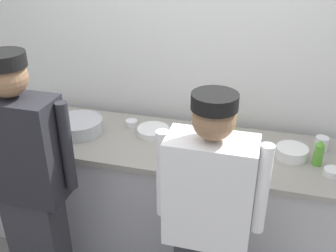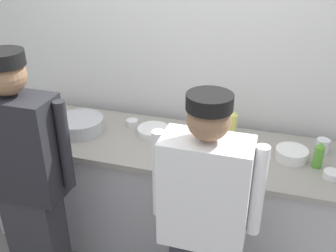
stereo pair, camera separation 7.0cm
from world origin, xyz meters
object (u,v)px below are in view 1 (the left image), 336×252
at_px(mixing_bowl_steel, 79,126).
at_px(deli_cup, 322,144).
at_px(squeeze_bottle_primary, 319,153).
at_px(ramekin_green_sauce, 50,113).
at_px(chef_near_left, 28,181).
at_px(chef_center, 207,223).
at_px(squeeze_bottle_secondary, 232,123).
at_px(plate_stack_front, 292,152).
at_px(ramekin_yellow_sauce, 332,172).
at_px(ramekin_orange_sauce, 26,132).
at_px(sheet_tray, 205,148).
at_px(ramekin_red_sauce, 132,123).
at_px(plate_stack_rear, 153,131).

bearing_deg(mixing_bowl_steel, deli_cup, 6.56).
distance_m(squeeze_bottle_primary, deli_cup, 0.21).
xyz_separation_m(ramekin_green_sauce, deli_cup, (2.08, 0.01, 0.02)).
height_order(chef_near_left, ramekin_green_sauce, chef_near_left).
relative_size(chef_near_left, chef_center, 1.06).
relative_size(squeeze_bottle_primary, squeeze_bottle_secondary, 0.91).
distance_m(squeeze_bottle_primary, squeeze_bottle_secondary, 0.64).
height_order(plate_stack_front, ramekin_yellow_sauce, plate_stack_front).
xyz_separation_m(ramekin_orange_sauce, ramekin_yellow_sauce, (2.14, 0.03, 0.00)).
bearing_deg(plate_stack_front, deli_cup, 37.20).
xyz_separation_m(chef_center, mixing_bowl_steel, (-1.10, 0.69, 0.10)).
relative_size(chef_center, plate_stack_front, 7.67).
xyz_separation_m(chef_near_left, sheet_tray, (0.97, 0.65, 0.01)).
distance_m(plate_stack_front, ramekin_red_sauce, 1.20).
bearing_deg(ramekin_red_sauce, chef_center, -49.60).
xyz_separation_m(ramekin_orange_sauce, deli_cup, (2.09, 0.34, 0.03)).
distance_m(chef_center, plate_stack_rear, 0.98).
distance_m(chef_near_left, sheet_tray, 1.17).
distance_m(plate_stack_front, plate_stack_rear, 0.99).
relative_size(ramekin_red_sauce, ramekin_yellow_sauce, 0.86).
height_order(squeeze_bottle_secondary, ramekin_yellow_sauce, squeeze_bottle_secondary).
distance_m(mixing_bowl_steel, squeeze_bottle_primary, 1.69).
distance_m(sheet_tray, ramekin_yellow_sauce, 0.83).
bearing_deg(chef_center, ramekin_red_sauce, 130.40).
xyz_separation_m(sheet_tray, deli_cup, (0.77, 0.21, 0.04)).
bearing_deg(deli_cup, sheet_tray, -164.69).
bearing_deg(squeeze_bottle_secondary, deli_cup, -5.80).
distance_m(chef_near_left, squeeze_bottle_primary, 1.83).
bearing_deg(ramekin_red_sauce, sheet_tray, -18.88).
xyz_separation_m(mixing_bowl_steel, ramekin_red_sauce, (0.34, 0.20, -0.03)).
distance_m(chef_center, mixing_bowl_steel, 1.30).
xyz_separation_m(chef_near_left, chef_center, (1.11, -0.03, -0.06)).
distance_m(mixing_bowl_steel, deli_cup, 1.74).
xyz_separation_m(chef_center, plate_stack_rear, (-0.56, 0.81, 0.07)).
xyz_separation_m(ramekin_red_sauce, ramekin_orange_sauce, (-0.71, -0.34, -0.00)).
bearing_deg(mixing_bowl_steel, squeeze_bottle_secondary, 13.32).
relative_size(chef_near_left, squeeze_bottle_secondary, 8.62).
relative_size(plate_stack_rear, ramekin_red_sauce, 2.59).
height_order(squeeze_bottle_primary, ramekin_red_sauce, squeeze_bottle_primary).
bearing_deg(deli_cup, chef_center, -125.47).
bearing_deg(ramekin_orange_sauce, ramekin_green_sauce, 88.71).
height_order(squeeze_bottle_primary, squeeze_bottle_secondary, squeeze_bottle_secondary).
xyz_separation_m(squeeze_bottle_secondary, ramekin_green_sauce, (-1.46, -0.08, -0.07)).
relative_size(chef_near_left, mixing_bowl_steel, 4.87).
height_order(plate_stack_rear, ramekin_red_sauce, plate_stack_rear).
distance_m(chef_near_left, mixing_bowl_steel, 0.66).
relative_size(sheet_tray, ramekin_green_sauce, 4.49).
bearing_deg(plate_stack_front, ramekin_green_sauce, 175.87).
height_order(mixing_bowl_steel, sheet_tray, mixing_bowl_steel).
relative_size(plate_stack_rear, ramekin_green_sauce, 2.29).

